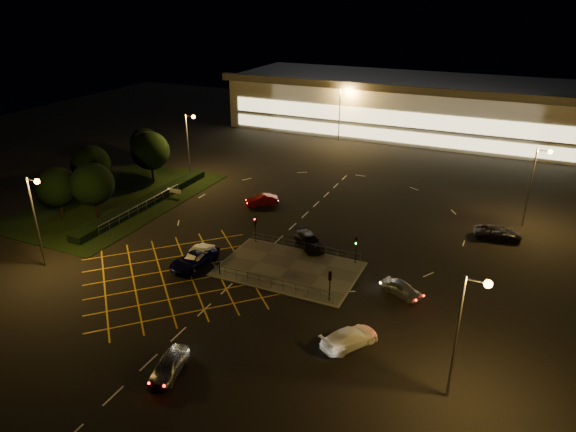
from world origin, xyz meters
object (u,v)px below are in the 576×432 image
at_px(signal_se, 330,280).
at_px(car_circ_red, 262,200).
at_px(car_queue_white, 198,256).
at_px(car_approach_white, 350,338).
at_px(car_east_grey, 498,233).
at_px(signal_ne, 356,244).
at_px(car_right_silver, 402,289).
at_px(car_near_silver, 169,365).
at_px(car_far_dkgrey, 309,241).
at_px(signal_sw, 219,255).
at_px(car_left_blue, 193,260).
at_px(signal_nw, 255,225).

bearing_deg(signal_se, car_circ_red, -48.24).
bearing_deg(car_queue_white, car_approach_white, -24.21).
relative_size(signal_se, car_east_grey, 0.59).
distance_m(signal_ne, car_right_silver, 7.33).
relative_size(car_near_silver, car_far_dkgrey, 0.86).
distance_m(car_queue_white, car_east_grey, 34.89).
distance_m(car_circ_red, car_east_grey, 30.13).
bearing_deg(car_queue_white, car_near_silver, -68.52).
relative_size(signal_ne, car_east_grey, 0.59).
distance_m(signal_sw, signal_ne, 14.41).
relative_size(signal_ne, car_far_dkgrey, 0.60).
height_order(car_near_silver, car_far_dkgrey, car_near_silver).
xyz_separation_m(car_left_blue, car_right_silver, (21.41, 3.50, -0.07)).
xyz_separation_m(signal_se, car_far_dkgrey, (-6.01, 9.68, -1.61)).
xyz_separation_m(car_near_silver, car_circ_red, (-8.93, 32.96, -0.05)).
relative_size(signal_sw, car_circ_red, 0.72).
bearing_deg(signal_ne, car_right_silver, -34.22).
bearing_deg(car_circ_red, signal_nw, -13.56).
height_order(car_near_silver, car_approach_white, car_near_silver).
xyz_separation_m(signal_se, car_approach_white, (3.74, -5.38, -1.62)).
xyz_separation_m(signal_nw, car_approach_white, (15.74, -13.37, -1.62)).
distance_m(car_circ_red, car_approach_white, 31.52).
bearing_deg(car_circ_red, signal_ne, 20.25).
xyz_separation_m(signal_nw, car_right_silver, (17.91, -4.02, -1.65)).
bearing_deg(car_approach_white, car_queue_white, 13.87).
height_order(signal_se, car_near_silver, signal_se).
height_order(car_near_silver, car_queue_white, car_queue_white).
distance_m(car_near_silver, car_east_grey, 41.06).
relative_size(car_near_silver, car_left_blue, 0.80).
bearing_deg(car_near_silver, car_east_grey, 48.17).
height_order(signal_ne, car_near_silver, signal_ne).
bearing_deg(signal_ne, car_queue_white, -156.80).
bearing_deg(car_approach_white, car_far_dkgrey, -23.94).
bearing_deg(signal_nw, signal_sw, -90.00).
distance_m(car_near_silver, car_queue_white, 17.48).
height_order(signal_ne, car_left_blue, signal_ne).
bearing_deg(car_east_grey, car_queue_white, 113.83).
height_order(car_right_silver, car_circ_red, car_circ_red).
bearing_deg(signal_se, car_left_blue, -1.75).
relative_size(signal_se, signal_nw, 1.00).
xyz_separation_m(car_left_blue, car_far_dkgrey, (9.49, 9.20, -0.03)).
height_order(signal_ne, car_queue_white, signal_ne).
relative_size(signal_se, car_right_silver, 0.75).
relative_size(signal_se, car_queue_white, 0.65).
relative_size(signal_sw, car_near_silver, 0.70).
relative_size(car_near_silver, car_circ_red, 1.03).
distance_m(car_far_dkgrey, car_right_silver, 13.21).
height_order(signal_nw, signal_ne, same).
xyz_separation_m(signal_se, car_left_blue, (-15.50, 0.47, -1.58)).
relative_size(signal_sw, signal_nw, 1.00).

